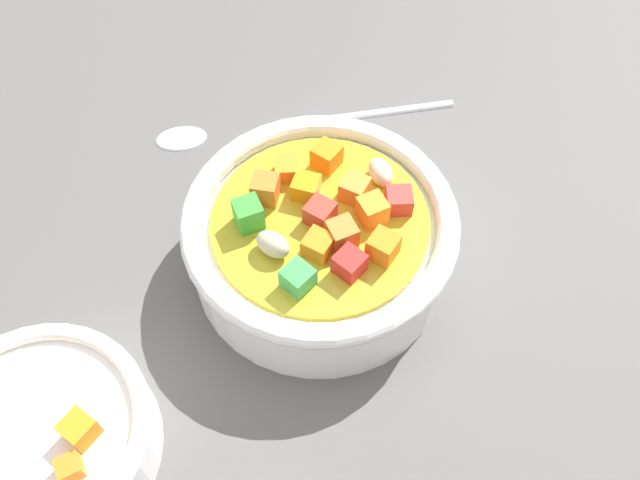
% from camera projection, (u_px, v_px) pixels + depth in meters
% --- Properties ---
extents(ground_plane, '(1.40, 1.40, 0.02)m').
position_uv_depth(ground_plane, '(320.00, 270.00, 0.41)').
color(ground_plane, '#565451').
extents(soup_bowl_main, '(0.16, 0.16, 0.06)m').
position_uv_depth(soup_bowl_main, '(320.00, 236.00, 0.38)').
color(soup_bowl_main, white).
rests_on(soup_bowl_main, ground_plane).
extents(spoon, '(0.20, 0.12, 0.01)m').
position_uv_depth(spoon, '(266.00, 125.00, 0.47)').
color(spoon, silver).
rests_on(spoon, ground_plane).
extents(side_bowl_small, '(0.12, 0.12, 0.05)m').
position_uv_depth(side_bowl_small, '(42.00, 445.00, 0.32)').
color(side_bowl_small, white).
rests_on(side_bowl_small, ground_plane).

